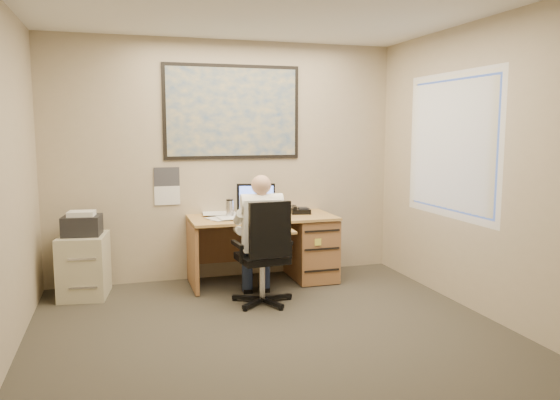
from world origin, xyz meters
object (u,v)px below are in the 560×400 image
object	(u,v)px
office_chair	(263,274)
person	(261,239)
desk	(290,242)
filing_cabinet	(84,260)

from	to	relation	value
office_chair	person	distance (m)	0.34
desk	office_chair	world-z (taller)	desk
desk	person	world-z (taller)	person
desk	office_chair	distance (m)	0.95
filing_cabinet	office_chair	xyz separation A→B (m)	(1.69, -0.79, -0.08)
desk	person	bearing A→B (deg)	-126.64
desk	filing_cabinet	world-z (taller)	desk
office_chair	person	size ratio (longest dim) A/B	0.82
office_chair	filing_cabinet	bearing A→B (deg)	149.77
desk	person	size ratio (longest dim) A/B	1.26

